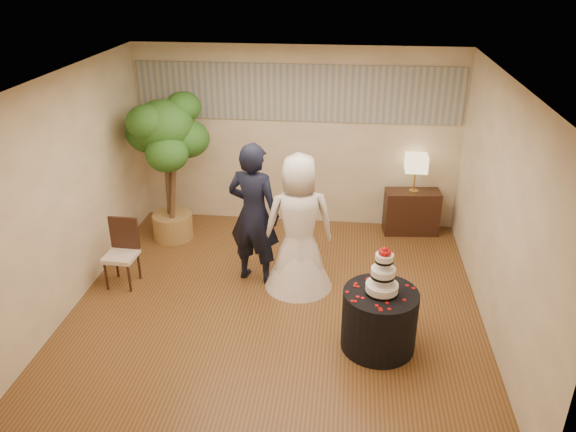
# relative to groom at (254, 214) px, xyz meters

# --- Properties ---
(floor) EXTENTS (5.00, 5.00, 0.00)m
(floor) POSITION_rel_groom_xyz_m (0.36, -0.60, -0.96)
(floor) COLOR brown
(floor) RESTS_ON ground
(ceiling) EXTENTS (5.00, 5.00, 0.00)m
(ceiling) POSITION_rel_groom_xyz_m (0.36, -0.60, 1.84)
(ceiling) COLOR white
(ceiling) RESTS_ON wall_back
(wall_back) EXTENTS (5.00, 0.06, 2.80)m
(wall_back) POSITION_rel_groom_xyz_m (0.36, 1.90, 0.44)
(wall_back) COLOR beige
(wall_back) RESTS_ON ground
(wall_front) EXTENTS (5.00, 0.06, 2.80)m
(wall_front) POSITION_rel_groom_xyz_m (0.36, -3.10, 0.44)
(wall_front) COLOR beige
(wall_front) RESTS_ON ground
(wall_left) EXTENTS (0.06, 5.00, 2.80)m
(wall_left) POSITION_rel_groom_xyz_m (-2.14, -0.60, 0.44)
(wall_left) COLOR beige
(wall_left) RESTS_ON ground
(wall_right) EXTENTS (0.06, 5.00, 2.80)m
(wall_right) POSITION_rel_groom_xyz_m (2.86, -0.60, 0.44)
(wall_right) COLOR beige
(wall_right) RESTS_ON ground
(mural_border) EXTENTS (4.90, 0.02, 0.85)m
(mural_border) POSITION_rel_groom_xyz_m (0.36, 1.88, 1.14)
(mural_border) COLOR gray
(mural_border) RESTS_ON wall_back
(groom) EXTENTS (0.79, 0.63, 1.91)m
(groom) POSITION_rel_groom_xyz_m (0.00, 0.00, 0.00)
(groom) COLOR black
(groom) RESTS_ON floor
(bride) EXTENTS (1.06, 1.06, 1.82)m
(bride) POSITION_rel_groom_xyz_m (0.59, -0.10, -0.05)
(bride) COLOR white
(bride) RESTS_ON floor
(cake_table) EXTENTS (0.95, 0.95, 0.70)m
(cake_table) POSITION_rel_groom_xyz_m (1.59, -1.27, -0.60)
(cake_table) COLOR black
(cake_table) RESTS_ON floor
(wedding_cake) EXTENTS (0.36, 0.36, 0.55)m
(wedding_cake) POSITION_rel_groom_xyz_m (1.59, -1.27, 0.02)
(wedding_cake) COLOR white
(wedding_cake) RESTS_ON cake_table
(console) EXTENTS (0.86, 0.44, 0.69)m
(console) POSITION_rel_groom_xyz_m (2.19, 1.65, -0.61)
(console) COLOR black
(console) RESTS_ON floor
(table_lamp) EXTENTS (0.32, 0.32, 0.58)m
(table_lamp) POSITION_rel_groom_xyz_m (2.19, 1.65, 0.02)
(table_lamp) COLOR beige
(table_lamp) RESTS_ON console
(ficus_tree) EXTENTS (1.47, 1.47, 2.26)m
(ficus_tree) POSITION_rel_groom_xyz_m (-1.46, 1.05, 0.17)
(ficus_tree) COLOR #295D1D
(ficus_tree) RESTS_ON floor
(side_chair) EXTENTS (0.43, 0.45, 0.90)m
(side_chair) POSITION_rel_groom_xyz_m (-1.71, -0.34, -0.51)
(side_chair) COLOR black
(side_chair) RESTS_ON floor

